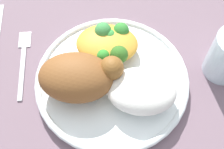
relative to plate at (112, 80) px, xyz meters
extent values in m
plane|color=#6E5763|center=(0.00, 0.00, -0.01)|extent=(2.00, 2.00, 0.00)
cylinder|color=white|center=(0.00, 0.00, 0.00)|extent=(0.25, 0.25, 0.02)
torus|color=white|center=(0.00, 0.00, 0.00)|extent=(0.26, 0.26, 0.01)
ellipsoid|color=brown|center=(-0.05, -0.02, 0.04)|extent=(0.12, 0.08, 0.06)
sphere|color=brown|center=(0.00, -0.01, 0.05)|extent=(0.04, 0.04, 0.04)
ellipsoid|color=white|center=(0.05, -0.03, 0.03)|extent=(0.11, 0.08, 0.04)
ellipsoid|color=gold|center=(-0.01, 0.06, 0.03)|extent=(0.10, 0.08, 0.03)
sphere|color=green|center=(-0.01, 0.07, 0.03)|extent=(0.02, 0.02, 0.02)
sphere|color=#328C2E|center=(-0.02, 0.03, 0.03)|extent=(0.02, 0.02, 0.02)
sphere|color=#336921|center=(0.01, 0.03, 0.04)|extent=(0.03, 0.03, 0.03)
sphere|color=#338332|center=(0.01, 0.08, 0.03)|extent=(0.03, 0.03, 0.03)
sphere|color=#3F8D47|center=(-0.02, 0.07, 0.04)|extent=(0.03, 0.03, 0.03)
cube|color=#B2B2B7|center=(-0.16, 0.01, -0.01)|extent=(0.02, 0.11, 0.01)
cube|color=#B2B2B7|center=(-0.17, 0.08, -0.01)|extent=(0.03, 0.04, 0.00)
camera|label=1|loc=(0.02, -0.24, 0.44)|focal=47.95mm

